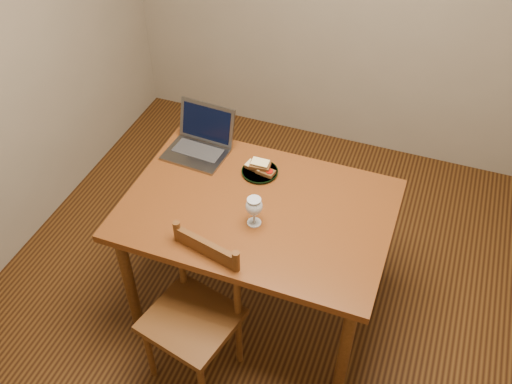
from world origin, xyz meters
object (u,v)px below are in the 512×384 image
(milk_glass, at_px, (254,211))
(plate, at_px, (260,172))
(table, at_px, (258,219))
(chair, at_px, (193,310))
(laptop, at_px, (201,139))

(milk_glass, bearing_deg, plate, 106.03)
(table, xyz_separation_m, milk_glass, (0.02, -0.11, 0.16))
(plate, distance_m, milk_glass, 0.37)
(chair, xyz_separation_m, milk_glass, (0.16, 0.38, 0.35))
(plate, distance_m, laptop, 0.38)
(table, xyz_separation_m, chair, (-0.14, -0.49, -0.19))
(table, height_order, chair, chair)
(chair, bearing_deg, laptop, 123.57)
(laptop, bearing_deg, table, -31.95)
(table, distance_m, plate, 0.27)
(milk_glass, distance_m, laptop, 0.63)
(table, distance_m, laptop, 0.57)
(table, distance_m, milk_glass, 0.20)
(chair, distance_m, plate, 0.78)
(table, relative_size, plate, 6.84)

